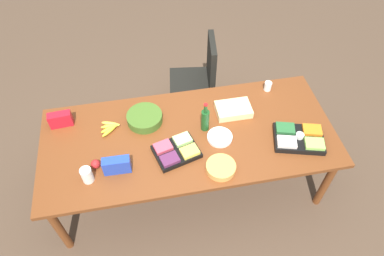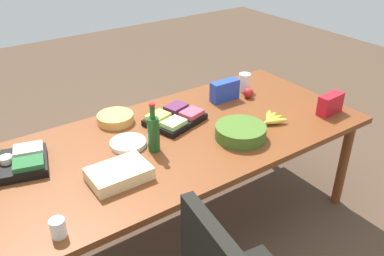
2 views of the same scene
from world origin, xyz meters
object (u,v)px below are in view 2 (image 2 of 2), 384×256
(paper_cup, at_px, (58,228))
(apple_red, at_px, (248,93))
(veggie_tray, at_px, (7,164))
(chip_bag_red, at_px, (330,104))
(conference_table, at_px, (171,147))
(banana_bunch, at_px, (272,119))
(paper_plate_stack, at_px, (128,143))
(sheet_cake, at_px, (119,174))
(wine_bottle, at_px, (153,133))
(salad_bowl, at_px, (240,132))
(chip_bowl, at_px, (115,118))
(chip_bag_blue, at_px, (225,91))
(mayo_jar, at_px, (244,82))
(fruit_platter, at_px, (175,118))

(paper_cup, bearing_deg, apple_red, 20.20)
(veggie_tray, bearing_deg, chip_bag_red, -15.61)
(conference_table, relative_size, banana_bunch, 13.11)
(conference_table, distance_m, banana_bunch, 0.71)
(banana_bunch, relative_size, paper_cup, 2.19)
(veggie_tray, height_order, paper_cup, paper_cup)
(paper_plate_stack, bearing_deg, sheet_cake, -124.95)
(banana_bunch, bearing_deg, apple_red, 71.47)
(banana_bunch, height_order, sheet_cake, sheet_cake)
(veggie_tray, xyz_separation_m, chip_bag_red, (2.02, -0.57, 0.03))
(wine_bottle, xyz_separation_m, veggie_tray, (-0.77, 0.29, -0.08))
(conference_table, height_order, paper_cup, paper_cup)
(salad_bowl, xyz_separation_m, chip_bowl, (-0.55, 0.64, -0.01))
(chip_bag_blue, xyz_separation_m, veggie_tray, (-1.55, -0.02, -0.04))
(mayo_jar, height_order, chip_bag_red, same)
(banana_bunch, bearing_deg, paper_plate_stack, 163.20)
(chip_bowl, height_order, paper_plate_stack, chip_bowl)
(conference_table, height_order, veggie_tray, veggie_tray)
(sheet_cake, relative_size, chip_bowl, 1.31)
(paper_plate_stack, xyz_separation_m, paper_cup, (-0.60, -0.51, 0.03))
(wine_bottle, height_order, salad_bowl, wine_bottle)
(salad_bowl, bearing_deg, mayo_jar, 46.94)
(chip_bag_red, bearing_deg, sheet_cake, 175.05)
(salad_bowl, relative_size, apple_red, 4.21)
(chip_bowl, bearing_deg, chip_bag_red, -29.58)
(paper_plate_stack, relative_size, paper_cup, 2.44)
(banana_bunch, bearing_deg, sheet_cake, 179.89)
(conference_table, distance_m, chip_bag_blue, 0.69)
(mayo_jar, bearing_deg, sheet_cake, -159.30)
(salad_bowl, xyz_separation_m, paper_plate_stack, (-0.62, 0.32, -0.03))
(banana_bunch, height_order, paper_cup, paper_cup)
(apple_red, xyz_separation_m, mayo_jar, (0.06, 0.12, 0.03))
(conference_table, height_order, chip_bag_blue, chip_bag_blue)
(paper_plate_stack, height_order, paper_cup, paper_cup)
(sheet_cake, bearing_deg, wine_bottle, 25.76)
(banana_bunch, xyz_separation_m, apple_red, (0.13, 0.38, 0.01))
(chip_bag_blue, bearing_deg, paper_cup, -155.39)
(sheet_cake, distance_m, chip_bowl, 0.65)
(chip_bag_blue, bearing_deg, apple_red, -22.14)
(salad_bowl, xyz_separation_m, apple_red, (0.44, 0.42, -0.00))
(chip_bowl, height_order, chip_bag_red, chip_bag_red)
(mayo_jar, xyz_separation_m, chip_bowl, (-1.06, 0.10, -0.04))
(mayo_jar, distance_m, chip_bag_red, 0.68)
(conference_table, height_order, apple_red, apple_red)
(veggie_tray, bearing_deg, sheet_cake, -42.57)
(fruit_platter, relative_size, paper_cup, 4.69)
(salad_bowl, relative_size, mayo_jar, 2.30)
(mayo_jar, height_order, veggie_tray, mayo_jar)
(chip_bag_blue, distance_m, paper_cup, 1.64)
(conference_table, distance_m, wine_bottle, 0.24)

